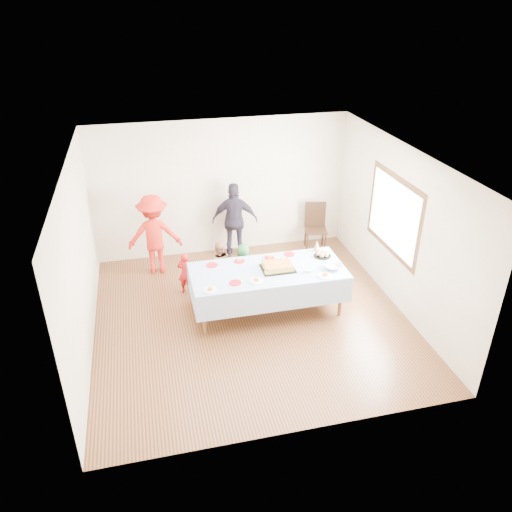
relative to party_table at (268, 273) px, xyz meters
The scene contains 22 objects.
ground 0.80m from the party_table, 158.81° to the right, with size 5.00×5.00×0.00m, color #492814.
room_walls 1.09m from the party_table, 155.80° to the right, with size 5.04×5.04×2.72m.
party_table is the anchor object (origin of this frame).
birthday_cake 0.19m from the party_table, ahead, with size 0.53×0.41×0.09m.
rolls_tray 1.05m from the party_table, 13.29° to the left, with size 0.30×0.30×0.09m.
punch_bowl 1.06m from the party_table, 10.50° to the right, with size 0.30×0.30×0.07m, color silver.
party_hat 1.10m from the party_table, 24.92° to the left, with size 0.11×0.11×0.19m, color silver.
fork_pile 0.65m from the party_table, 18.66° to the right, with size 0.24×0.18×0.07m, color white, non-canonical shape.
plate_red_far_a 0.93m from the party_table, 157.49° to the left, with size 0.19×0.19×0.01m, color red.
plate_red_far_b 0.55m from the party_table, 135.42° to the left, with size 0.18×0.18×0.01m, color red.
plate_red_far_c 0.41m from the party_table, 71.99° to the left, with size 0.17×0.17×0.01m, color red.
plate_red_far_d 0.66m from the party_table, 41.10° to the left, with size 0.18×0.18×0.01m, color red.
plate_red_near 0.66m from the party_table, 154.76° to the right, with size 0.19×0.19×0.01m, color red.
plate_white_left 1.09m from the party_table, 157.95° to the right, with size 0.22×0.22×0.01m, color white.
plate_white_mid 0.41m from the party_table, 131.09° to the right, with size 0.22×0.22×0.01m, color white.
plate_white_right 0.92m from the party_table, 25.60° to the right, with size 0.24×0.24×0.01m, color white.
dining_chair 2.53m from the party_table, 52.69° to the left, with size 0.51×0.51×0.98m.
toddler_left 1.57m from the party_table, 145.12° to the left, with size 0.29×0.19×0.79m, color #B3161A.
toddler_mid 0.86m from the party_table, 106.97° to the left, with size 0.43×0.28×0.88m, color #236B32.
toddler_right 1.15m from the party_table, 125.84° to the left, with size 0.45×0.35×0.92m, color #AB714F.
adult_left 2.47m from the party_table, 134.03° to the left, with size 1.00×0.57×1.54m, color red.
adult_right 2.08m from the party_table, 93.65° to the left, with size 0.90×0.37×1.53m, color #2B2533.
Camera 1 is at (-1.48, -6.63, 4.79)m, focal length 35.00 mm.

